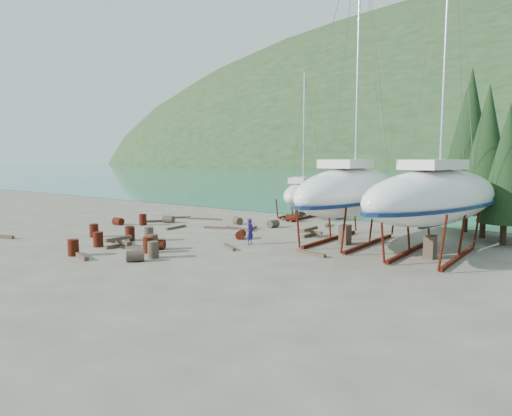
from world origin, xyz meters
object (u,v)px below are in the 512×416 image
Objects in this scene: large_sailboat_near at (350,191)px; small_sailboat_shore at (301,194)px; large_sailboat_far at (436,196)px; worker at (250,232)px.

large_sailboat_near is 1.58× the size of small_sailboat_shore.
large_sailboat_far is 1.56× the size of small_sailboat_shore.
small_sailboat_shore is at bearing 157.01° from large_sailboat_far.
large_sailboat_near is 5.37m from large_sailboat_far.
large_sailboat_near is 1.01× the size of large_sailboat_far.
large_sailboat_near is 12.55× the size of worker.
worker is at bearing -140.46° from large_sailboat_near.
large_sailboat_near is at bearing -178.04° from large_sailboat_far.
large_sailboat_far is 12.40× the size of worker.
worker is (-4.61, -4.09, -2.42)m from large_sailboat_near.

